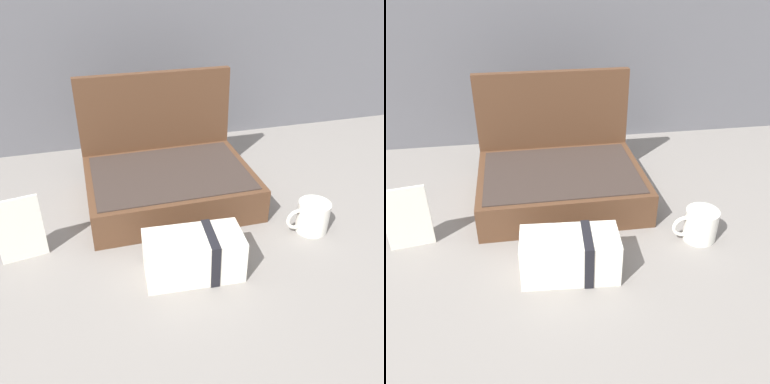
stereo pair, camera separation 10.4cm
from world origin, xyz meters
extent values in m
plane|color=slate|center=(0.00, 0.00, 0.00)|extent=(6.00, 6.00, 0.00)
cube|color=#4C301E|center=(-0.06, 0.11, 0.05)|extent=(0.45, 0.33, 0.10)
cube|color=#332823|center=(-0.06, 0.11, 0.10)|extent=(0.42, 0.30, 0.00)
cube|color=#4C301E|center=(-0.06, 0.29, 0.16)|extent=(0.45, 0.02, 0.33)
cube|color=silver|center=(-0.07, -0.20, 0.05)|extent=(0.22, 0.12, 0.10)
cube|color=black|center=(-0.04, -0.20, 0.05)|extent=(0.03, 0.11, 0.11)
cylinder|color=silver|center=(0.26, -0.12, 0.04)|extent=(0.08, 0.08, 0.08)
torus|color=silver|center=(0.22, -0.12, 0.04)|extent=(0.06, 0.01, 0.06)
cube|color=silver|center=(-0.44, -0.04, 0.08)|extent=(0.10, 0.02, 0.16)
camera|label=1|loc=(-0.27, -0.88, 0.64)|focal=38.99mm
camera|label=2|loc=(-0.17, -0.90, 0.64)|focal=38.99mm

